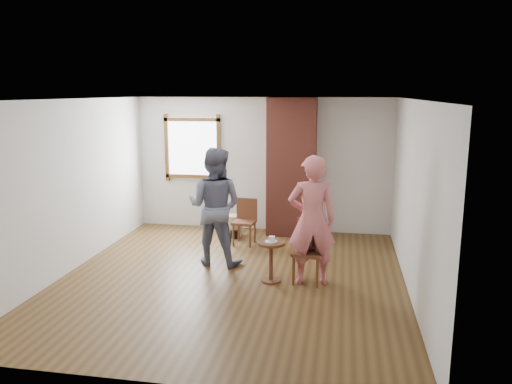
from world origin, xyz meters
TOP-DOWN VIEW (x-y plane):
  - ground at (0.00, 0.00)m, footprint 5.50×5.50m
  - room_shell at (-0.06, 0.61)m, footprint 5.04×5.52m
  - brick_chimney at (0.60, 2.50)m, footprint 0.90×0.50m
  - stoneware_crock at (-0.45, 2.18)m, footprint 0.37×0.37m
  - dark_pot at (-0.41, 2.02)m, footprint 0.20×0.20m
  - dining_chair_left at (-0.15, 1.74)m, footprint 0.42×0.42m
  - dining_chair_right at (1.12, 0.12)m, footprint 0.47×0.47m
  - side_table at (0.58, -0.01)m, footprint 0.40×0.40m
  - cake_plate at (0.58, -0.01)m, footprint 0.18×0.18m
  - cake_slice at (0.59, -0.01)m, footprint 0.08×0.07m
  - man at (-0.41, 0.63)m, footprint 0.98×0.81m
  - person_pink at (1.15, 0.03)m, footprint 0.74×0.56m

SIDE VIEW (x-z plane):
  - ground at x=0.00m, z-range 0.00..0.00m
  - dark_pot at x=-0.41m, z-range 0.00..0.16m
  - stoneware_crock at x=-0.45m, z-range 0.00..0.40m
  - side_table at x=0.58m, z-range 0.10..0.70m
  - dining_chair_left at x=-0.15m, z-range 0.05..0.87m
  - dining_chair_right at x=1.12m, z-range 0.05..0.95m
  - cake_plate at x=0.58m, z-range 0.60..0.61m
  - cake_slice at x=0.59m, z-range 0.61..0.67m
  - person_pink at x=1.15m, z-range 0.00..1.86m
  - man at x=-0.41m, z-range 0.00..1.86m
  - brick_chimney at x=0.60m, z-range 0.00..2.60m
  - room_shell at x=-0.06m, z-range 0.50..3.12m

